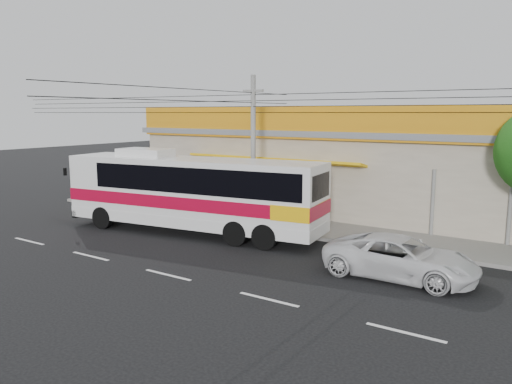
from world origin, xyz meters
TOP-DOWN VIEW (x-y plane):
  - ground at (0.00, 0.00)m, footprint 120.00×120.00m
  - sidewalk at (0.00, 6.00)m, footprint 30.00×3.20m
  - lane_markings at (0.00, -2.50)m, footprint 50.00×0.12m
  - storefront_building at (-0.01, 11.54)m, footprint 22.60×9.20m
  - coach_bus at (-3.06, 2.54)m, footprint 12.37×4.18m
  - motorbike_red at (-9.40, 6.38)m, footprint 2.24×1.05m
  - motorbike_dark at (-6.50, 4.70)m, footprint 1.94×0.79m
  - white_car at (6.56, 1.55)m, footprint 4.97×2.33m
  - utility_pole at (-1.46, 4.79)m, footprint 34.00×14.00m

SIDE VIEW (x-z plane):
  - ground at x=0.00m, z-range 0.00..0.00m
  - lane_markings at x=0.00m, z-range -0.01..0.01m
  - sidewalk at x=0.00m, z-range 0.00..0.15m
  - white_car at x=6.56m, z-range 0.00..1.37m
  - motorbike_red at x=-9.40m, z-range 0.15..1.28m
  - motorbike_dark at x=-6.50m, z-range 0.15..1.28m
  - coach_bus at x=-3.06m, z-range 0.13..3.87m
  - storefront_building at x=-0.01m, z-range -0.55..5.15m
  - utility_pole at x=-1.46m, z-range 2.30..9.37m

